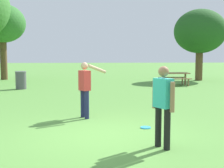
# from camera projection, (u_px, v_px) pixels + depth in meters

# --- Properties ---
(ground_plane) EXTENTS (120.00, 120.00, 0.00)m
(ground_plane) POSITION_uv_depth(u_px,v_px,m) (102.00, 136.00, 6.97)
(ground_plane) COLOR #568E3D
(person_thrower) EXTENTS (0.82, 0.55, 1.64)m
(person_thrower) POSITION_uv_depth(u_px,v_px,m) (85.00, 86.00, 8.81)
(person_thrower) COLOR #1E234C
(person_thrower) RESTS_ON ground
(person_catcher) EXTENTS (0.37, 0.55, 1.64)m
(person_catcher) POSITION_uv_depth(u_px,v_px,m) (163.00, 101.00, 5.95)
(person_catcher) COLOR black
(person_catcher) RESTS_ON ground
(frisbee) EXTENTS (0.26, 0.26, 0.03)m
(frisbee) POSITION_uv_depth(u_px,v_px,m) (146.00, 128.00, 7.68)
(frisbee) COLOR #2D9EDB
(frisbee) RESTS_ON ground
(picnic_table_far) EXTENTS (1.71, 1.43, 0.77)m
(picnic_table_far) POSITION_uv_depth(u_px,v_px,m) (175.00, 76.00, 18.19)
(picnic_table_far) COLOR olive
(picnic_table_far) RESTS_ON ground
(trash_can_beside_table) EXTENTS (0.59, 0.59, 0.96)m
(trash_can_beside_table) POSITION_uv_depth(u_px,v_px,m) (21.00, 80.00, 16.24)
(trash_can_beside_table) COLOR #515156
(trash_can_beside_table) RESTS_ON ground
(tree_far_right) EXTENTS (3.31, 3.31, 5.53)m
(tree_far_right) POSITION_uv_depth(u_px,v_px,m) (2.00, 24.00, 21.97)
(tree_far_right) COLOR brown
(tree_far_right) RESTS_ON ground
(tree_slender_mid) EXTENTS (3.66, 3.66, 5.05)m
(tree_slender_mid) POSITION_uv_depth(u_px,v_px,m) (200.00, 32.00, 21.39)
(tree_slender_mid) COLOR brown
(tree_slender_mid) RESTS_ON ground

